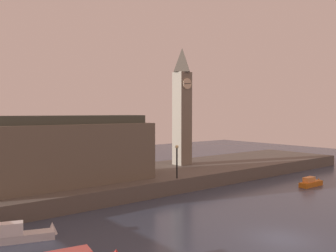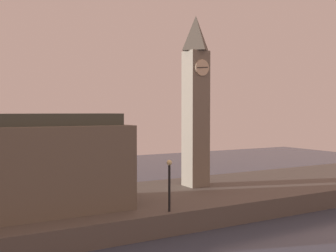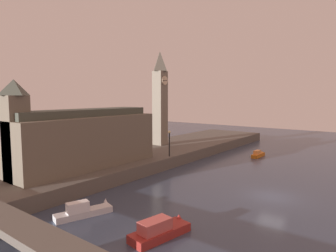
{
  "view_description": "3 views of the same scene",
  "coord_description": "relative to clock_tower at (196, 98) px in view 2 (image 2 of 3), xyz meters",
  "views": [
    {
      "loc": [
        -20.26,
        -13.46,
        8.34
      ],
      "look_at": [
        4.6,
        17.74,
        6.78
      ],
      "focal_mm": 38.3,
      "sensor_mm": 36.0,
      "label": 1
    },
    {
      "loc": [
        -10.2,
        -8.79,
        8.15
      ],
      "look_at": [
        4.91,
        17.63,
        7.07
      ],
      "focal_mm": 43.94,
      "sensor_mm": 36.0,
      "label": 2
    },
    {
      "loc": [
        -27.61,
        -8.7,
        9.52
      ],
      "look_at": [
        3.68,
        15.15,
        5.49
      ],
      "focal_mm": 31.7,
      "sensor_mm": 36.0,
      "label": 3
    }
  ],
  "objects": [
    {
      "name": "streetlamp",
      "position": [
        -6.73,
        -6.99,
        -5.63
      ],
      "size": [
        0.36,
        0.36,
        3.44
      ],
      "color": "black",
      "rests_on": "far_embankment"
    },
    {
      "name": "clock_tower",
      "position": [
        0.0,
        0.0,
        0.0
      ],
      "size": [
        2.02,
        2.08,
        15.09
      ],
      "color": "slate",
      "rests_on": "far_embankment"
    },
    {
      "name": "far_embankment",
      "position": [
        -10.04,
        -1.64,
        -8.56
      ],
      "size": [
        70.0,
        12.0,
        1.5
      ],
      "primitive_type": "cube",
      "color": "#5B544C",
      "rests_on": "ground"
    }
  ]
}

